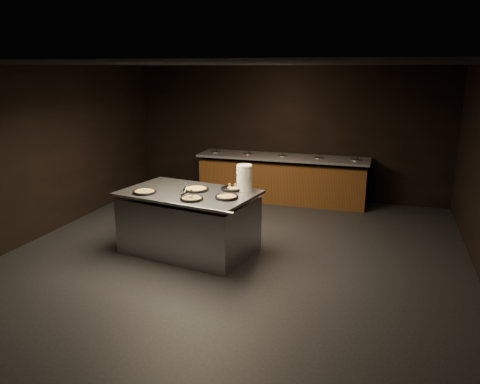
{
  "coord_description": "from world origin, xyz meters",
  "views": [
    {
      "loc": [
        2.13,
        -6.2,
        2.86
      ],
      "look_at": [
        0.07,
        0.3,
        1.04
      ],
      "focal_mm": 35.0,
      "sensor_mm": 36.0,
      "label": 1
    }
  ],
  "objects": [
    {
      "name": "server_right",
      "position": [
        -0.56,
        -0.14,
        1.06
      ],
      "size": [
        0.32,
        0.1,
        0.15
      ],
      "rotation": [
        0.0,
        0.0,
        -0.09
      ],
      "color": "#ACAFB4",
      "rests_on": "serving_counter"
    },
    {
      "name": "pan_veggie_slices",
      "position": [
        -0.07,
        0.08,
        1.0
      ],
      "size": [
        0.35,
        0.35,
        0.04
      ],
      "rotation": [
        0.0,
        0.0,
        -0.79
      ],
      "color": "black",
      "rests_on": "serving_counter"
    },
    {
      "name": "serving_counter",
      "position": [
        -0.76,
        0.25,
        0.47
      ],
      "size": [
        2.24,
        1.65,
        0.99
      ],
      "rotation": [
        0.0,
        0.0,
        -0.17
      ],
      "color": "#ACAFB4",
      "rests_on": "ground"
    },
    {
      "name": "pan_cheese_whole",
      "position": [
        -0.68,
        0.37,
        1.0
      ],
      "size": [
        0.4,
        0.4,
        0.04
      ],
      "rotation": [
        0.0,
        0.0,
        0.26
      ],
      "color": "black",
      "rests_on": "serving_counter"
    },
    {
      "name": "pan_cheese_slices_b",
      "position": [
        -0.53,
        -0.15,
        1.0
      ],
      "size": [
        0.35,
        0.35,
        0.04
      ],
      "rotation": [
        0.0,
        0.0,
        2.4
      ],
      "color": "black",
      "rests_on": "serving_counter"
    },
    {
      "name": "pan_veggie_whole",
      "position": [
        -1.37,
        -0.02,
        1.0
      ],
      "size": [
        0.37,
        0.37,
        0.04
      ],
      "rotation": [
        0.0,
        0.0,
        0.71
      ],
      "color": "black",
      "rests_on": "serving_counter"
    },
    {
      "name": "server_left",
      "position": [
        -0.78,
        0.18,
        1.06
      ],
      "size": [
        0.09,
        0.32,
        0.15
      ],
      "rotation": [
        0.0,
        0.0,
        1.56
      ],
      "color": "#ACAFB4",
      "rests_on": "serving_counter"
    },
    {
      "name": "pan_cheese_slices_a",
      "position": [
        -0.15,
        0.59,
        1.0
      ],
      "size": [
        0.37,
        0.37,
        0.04
      ],
      "rotation": [
        0.0,
        0.0,
        0.51
      ],
      "color": "black",
      "rests_on": "serving_counter"
    },
    {
      "name": "salad_bar",
      "position": [
        0.0,
        3.56,
        0.44
      ],
      "size": [
        3.7,
        0.83,
        1.18
      ],
      "color": "brown",
      "rests_on": "ground"
    },
    {
      "name": "room",
      "position": [
        0.0,
        0.0,
        1.45
      ],
      "size": [
        7.02,
        8.02,
        2.92
      ],
      "color": "black",
      "rests_on": "ground"
    },
    {
      "name": "plate_stack",
      "position": [
        0.04,
        0.61,
        1.19
      ],
      "size": [
        0.24,
        0.24,
        0.4
      ],
      "primitive_type": "cylinder",
      "color": "white",
      "rests_on": "serving_counter"
    }
  ]
}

